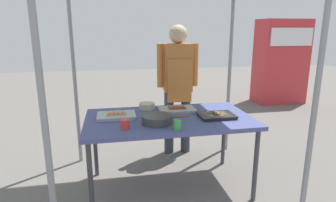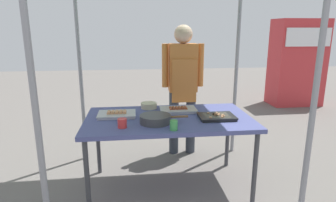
% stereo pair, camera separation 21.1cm
% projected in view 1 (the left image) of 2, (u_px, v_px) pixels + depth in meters
% --- Properties ---
extents(ground_plane, '(18.00, 18.00, 0.00)m').
position_uv_depth(ground_plane, '(169.00, 186.00, 2.96)').
color(ground_plane, '#66605B').
extents(stall_table, '(1.60, 0.90, 0.75)m').
position_uv_depth(stall_table, '(169.00, 122.00, 2.79)').
color(stall_table, '#4C518C').
rests_on(stall_table, ground).
extents(tray_grilled_sausages, '(0.37, 0.26, 0.05)m').
position_uv_depth(tray_grilled_sausages, '(116.00, 115.00, 2.77)').
color(tray_grilled_sausages, '#ADADB2').
rests_on(tray_grilled_sausages, stall_table).
extents(tray_meat_skewers, '(0.34, 0.26, 0.04)m').
position_uv_depth(tray_meat_skewers, '(217.00, 116.00, 2.77)').
color(tray_meat_skewers, black).
rests_on(tray_meat_skewers, stall_table).
extents(tray_pork_links, '(0.37, 0.24, 0.05)m').
position_uv_depth(tray_pork_links, '(177.00, 110.00, 2.98)').
color(tray_pork_links, '#ADADB2').
rests_on(tray_pork_links, stall_table).
extents(cooking_wok, '(0.44, 0.28, 0.07)m').
position_uv_depth(cooking_wok, '(157.00, 119.00, 2.59)').
color(cooking_wok, '#38383A').
rests_on(cooking_wok, stall_table).
extents(condiment_bowl, '(0.17, 0.17, 0.06)m').
position_uv_depth(condiment_bowl, '(147.00, 106.00, 3.07)').
color(condiment_bowl, '#BFB28C').
rests_on(condiment_bowl, stall_table).
extents(drink_cup_near_edge, '(0.07, 0.07, 0.09)m').
position_uv_depth(drink_cup_near_edge, '(178.00, 125.00, 2.42)').
color(drink_cup_near_edge, '#3F994C').
rests_on(drink_cup_near_edge, stall_table).
extents(drink_cup_by_wok, '(0.08, 0.08, 0.08)m').
position_uv_depth(drink_cup_by_wok, '(125.00, 124.00, 2.45)').
color(drink_cup_by_wok, red).
rests_on(drink_cup_by_wok, stall_table).
extents(vendor_woman, '(0.52, 0.23, 1.64)m').
position_uv_depth(vendor_woman, '(178.00, 80.00, 3.56)').
color(vendor_woman, '#333842').
rests_on(vendor_woman, ground).
extents(neighbor_stall_left, '(1.03, 0.63, 1.79)m').
position_uv_depth(neighbor_stall_left, '(281.00, 61.00, 6.23)').
color(neighbor_stall_left, '#C63338').
rests_on(neighbor_stall_left, ground).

